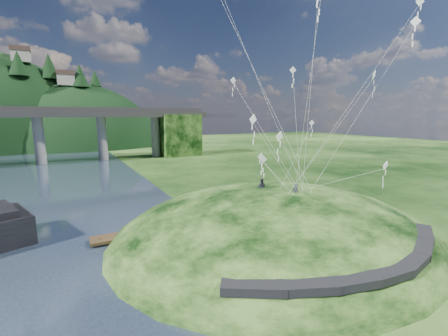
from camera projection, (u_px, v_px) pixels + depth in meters
name	position (u px, v px, depth m)	size (l,w,h in m)	color
ground	(217.00, 259.00, 26.84)	(320.00, 320.00, 0.00)	black
grass_hill	(274.00, 247.00, 32.60)	(36.00, 32.00, 13.00)	black
footpath	(370.00, 264.00, 21.57)	(22.29, 5.84, 0.83)	black
wooden_dock	(154.00, 231.00, 32.31)	(12.77, 2.20, 0.91)	#352615
kite_flyers	(270.00, 180.00, 31.93)	(2.85, 4.25, 1.94)	#272834
kite_swarm	(309.00, 73.00, 27.68)	(16.84, 13.71, 21.16)	white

